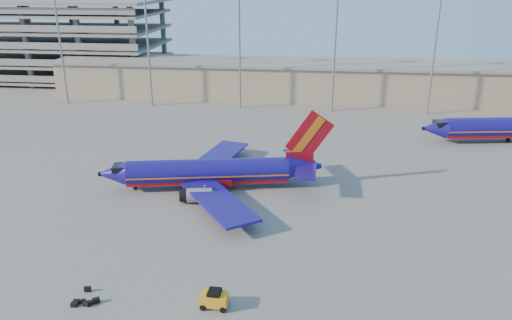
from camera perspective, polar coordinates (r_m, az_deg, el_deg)
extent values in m
plane|color=slate|center=(67.05, -3.40, -4.03)|extent=(220.00, 220.00, 0.00)
cube|color=gray|center=(120.38, 6.19, 8.98)|extent=(120.00, 15.00, 8.00)
cube|color=slate|center=(119.62, 6.27, 10.95)|extent=(122.00, 16.00, 0.60)
cube|color=slate|center=(154.99, -21.78, 9.11)|extent=(60.00, 30.00, 0.70)
cube|color=slate|center=(154.32, -21.99, 10.63)|extent=(60.00, 30.00, 0.70)
cube|color=slate|center=(153.76, -22.20, 12.16)|extent=(60.00, 30.00, 0.70)
cube|color=slate|center=(153.31, -22.41, 13.71)|extent=(60.00, 30.00, 0.70)
cube|color=slate|center=(152.98, -22.63, 15.26)|extent=(60.00, 30.00, 0.70)
cube|color=slate|center=(152.80, -22.80, 16.45)|extent=(62.00, 32.00, 0.80)
cube|color=slate|center=(165.09, -20.11, 13.29)|extent=(1.20, 1.20, 21.00)
cylinder|color=gray|center=(120.73, -21.51, 12.56)|extent=(0.44, 0.44, 28.00)
cylinder|color=gray|center=(112.83, -12.27, 13.03)|extent=(0.44, 0.44, 28.00)
cylinder|color=gray|center=(108.10, -1.90, 13.16)|extent=(0.44, 0.44, 28.00)
cylinder|color=gray|center=(106.96, 9.03, 12.84)|extent=(0.44, 0.44, 28.00)
cylinder|color=gray|center=(109.52, 19.77, 12.10)|extent=(0.44, 0.44, 28.00)
cylinder|color=navy|center=(68.59, -5.48, -1.28)|extent=(22.11, 7.50, 3.37)
cube|color=#9E0C14|center=(68.92, -5.45, -1.95)|extent=(21.99, 6.88, 1.18)
cube|color=orange|center=(68.68, -5.47, -1.45)|extent=(22.12, 7.54, 0.20)
cone|color=navy|center=(70.12, -16.03, -1.52)|extent=(4.40, 4.04, 3.37)
cube|color=black|center=(69.57, -15.15, -0.84)|extent=(2.60, 2.74, 0.73)
cone|color=navy|center=(69.41, 5.56, -0.73)|extent=(5.30, 4.22, 3.37)
cube|color=#9E0C14|center=(68.86, 5.00, 0.21)|extent=(3.85, 1.23, 2.00)
cube|color=#9E0C14|center=(68.03, 6.14, 2.75)|extent=(6.62, 1.57, 7.27)
cube|color=orange|center=(68.00, 5.99, 2.75)|extent=(4.44, 1.23, 5.70)
cube|color=navy|center=(72.03, 4.88, 0.52)|extent=(4.80, 6.44, 0.20)
cube|color=navy|center=(66.33, 5.70, -1.30)|extent=(2.83, 5.88, 0.20)
cube|color=navy|center=(76.36, -4.34, 0.40)|extent=(7.60, 14.79, 0.32)
cube|color=navy|center=(61.53, -4.29, -4.72)|extent=(11.84, 14.18, 0.32)
cube|color=#9E0C14|center=(69.05, -5.06, -2.22)|extent=(6.05, 4.54, 0.91)
cylinder|color=gray|center=(73.55, -6.24, -0.96)|extent=(3.59, 2.51, 1.91)
cylinder|color=gray|center=(64.82, -6.47, -4.01)|extent=(3.59, 2.51, 1.91)
cylinder|color=gray|center=(70.32, -13.62, -2.96)|extent=(0.26, 0.26, 1.00)
cylinder|color=black|center=(70.40, -13.61, -3.11)|extent=(0.62, 0.34, 0.58)
cylinder|color=black|center=(71.55, -4.30, -2.09)|extent=(0.85, 0.64, 0.77)
cylinder|color=black|center=(67.19, -4.28, -3.64)|extent=(0.85, 0.64, 0.77)
cylinder|color=navy|center=(98.15, 27.06, 3.35)|extent=(23.46, 7.32, 3.57)
cube|color=#9E0C14|center=(98.39, 26.97, 2.84)|extent=(23.35, 6.65, 1.26)
cube|color=orange|center=(98.21, 27.03, 3.21)|extent=(23.47, 7.36, 0.21)
cone|color=navy|center=(92.20, 19.66, 3.43)|extent=(4.59, 4.19, 3.57)
cube|color=black|center=(92.44, 20.45, 3.97)|extent=(2.70, 2.86, 0.77)
cylinder|color=black|center=(98.73, 26.85, 2.15)|extent=(0.78, 0.78, 0.87)
cube|color=orange|center=(45.88, -4.76, -15.56)|extent=(2.45, 1.49, 1.13)
cube|color=black|center=(45.49, -4.78, -14.86)|extent=(1.20, 1.31, 0.40)
cylinder|color=black|center=(46.90, -5.65, -15.53)|extent=(0.60, 0.24, 0.59)
cylinder|color=black|center=(45.94, -6.08, -16.42)|extent=(0.60, 0.24, 0.59)
cylinder|color=black|center=(46.51, -3.41, -15.80)|extent=(0.60, 0.24, 0.59)
cylinder|color=black|center=(45.54, -3.79, -16.71)|extent=(0.60, 0.24, 0.59)
cube|color=black|center=(49.24, -19.86, -15.00)|extent=(0.57, 0.48, 0.40)
cube|color=black|center=(48.69, -18.58, -15.24)|extent=(0.61, 0.45, 0.43)
cube|color=black|center=(48.97, -20.06, -15.26)|extent=(0.59, 0.41, 0.38)
cube|color=black|center=(49.17, -19.25, -15.00)|extent=(0.68, 0.56, 0.35)
cube|color=black|center=(48.67, -18.82, -15.30)|extent=(0.68, 0.48, 0.42)
cube|color=black|center=(48.77, -17.81, -15.04)|extent=(0.76, 0.69, 0.48)
cube|color=black|center=(50.47, -18.69, -13.80)|extent=(0.62, 0.34, 0.52)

